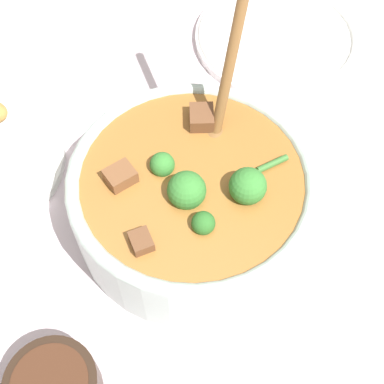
% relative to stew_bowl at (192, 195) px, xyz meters
% --- Properties ---
extents(ground_plane, '(4.00, 4.00, 0.00)m').
position_rel_stew_bowl_xyz_m(ground_plane, '(-0.00, 0.00, -0.06)').
color(ground_plane, silver).
extents(stew_bowl, '(0.30, 0.27, 0.30)m').
position_rel_stew_bowl_xyz_m(stew_bowl, '(0.00, 0.00, 0.00)').
color(stew_bowl, '#B2C6BC').
rests_on(stew_bowl, ground_plane).
extents(empty_plate, '(0.25, 0.25, 0.02)m').
position_rel_stew_bowl_xyz_m(empty_plate, '(0.33, 0.06, -0.05)').
color(empty_plate, white).
rests_on(empty_plate, ground_plane).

